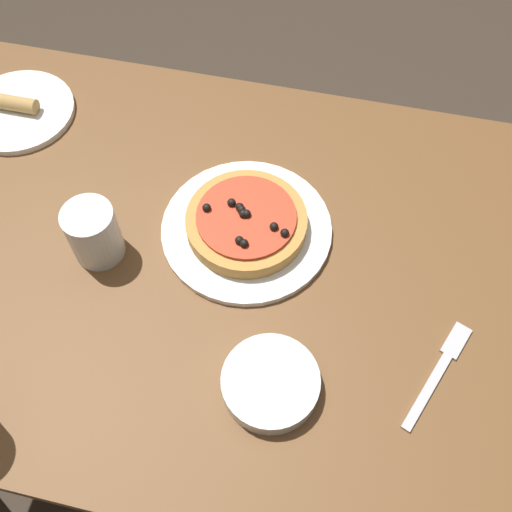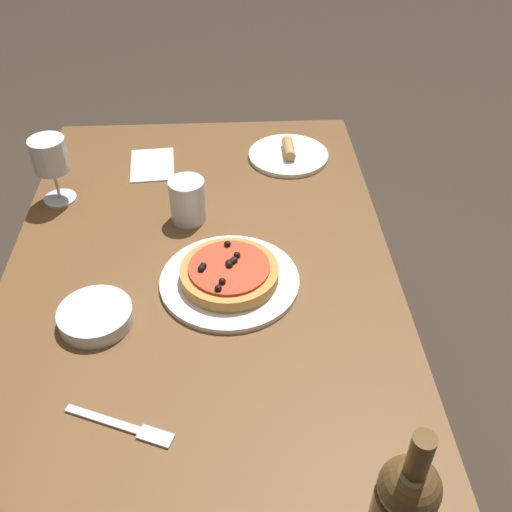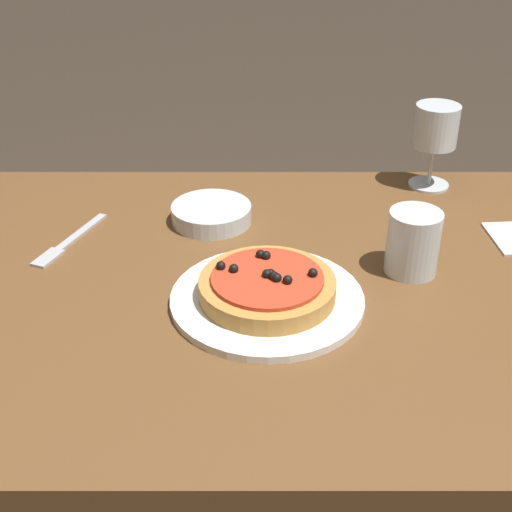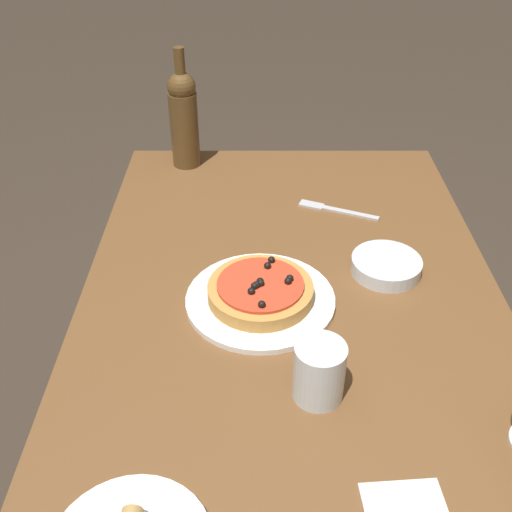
% 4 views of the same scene
% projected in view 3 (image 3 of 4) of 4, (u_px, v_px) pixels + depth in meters
% --- Properties ---
extents(dining_table, '(1.33, 0.81, 0.72)m').
position_uv_depth(dining_table, '(279.00, 328.00, 1.14)').
color(dining_table, brown).
rests_on(dining_table, ground_plane).
extents(dinner_plate, '(0.28, 0.28, 0.01)m').
position_uv_depth(dinner_plate, '(267.00, 299.00, 1.03)').
color(dinner_plate, white).
rests_on(dinner_plate, dining_table).
extents(pizza, '(0.20, 0.20, 0.04)m').
position_uv_depth(pizza, '(267.00, 286.00, 1.02)').
color(pizza, '#BC843D').
rests_on(pizza, dinner_plate).
extents(wine_glass, '(0.08, 0.08, 0.16)m').
position_uv_depth(wine_glass, '(436.00, 129.00, 1.32)').
color(wine_glass, silver).
rests_on(wine_glass, dining_table).
extents(water_cup, '(0.08, 0.08, 0.10)m').
position_uv_depth(water_cup, '(413.00, 242.00, 1.09)').
color(water_cup, silver).
rests_on(water_cup, dining_table).
extents(side_bowl, '(0.14, 0.14, 0.03)m').
position_uv_depth(side_bowl, '(212.00, 214.00, 1.25)').
color(side_bowl, silver).
rests_on(side_bowl, dining_table).
extents(fork, '(0.09, 0.18, 0.00)m').
position_uv_depth(fork, '(68.00, 243.00, 1.18)').
color(fork, '#B7B7BC').
rests_on(fork, dining_table).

